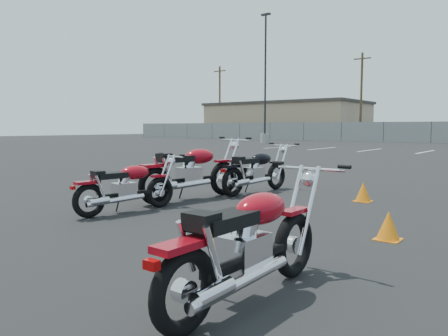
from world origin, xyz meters
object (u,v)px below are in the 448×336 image
Objects in this scene: motorcycle_front_red at (191,172)px; motorcycle_rear_red at (248,243)px; motorcycle_third_red at (126,187)px; motorcycle_second_black at (256,171)px.

motorcycle_rear_red is at bearing -43.02° from motorcycle_front_red.
motorcycle_rear_red is (3.51, -1.74, 0.05)m from motorcycle_third_red.
motorcycle_rear_red reaches higher than motorcycle_third_red.
motorcycle_rear_red is at bearing -57.18° from motorcycle_second_black.
motorcycle_second_black is at bearing 70.47° from motorcycle_front_red.
motorcycle_third_red is at bearing -99.23° from motorcycle_second_black.
motorcycle_rear_red is (3.03, -4.70, 0.01)m from motorcycle_second_black.
motorcycle_third_red is (0.02, -1.55, -0.11)m from motorcycle_front_red.
motorcycle_front_red is at bearing 136.98° from motorcycle_rear_red.
motorcycle_third_red is at bearing 153.59° from motorcycle_rear_red.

